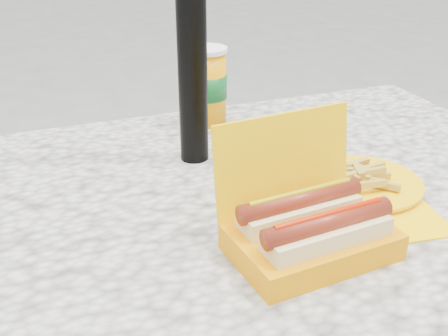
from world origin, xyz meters
name	(u,v)px	position (x,y,z in m)	size (l,w,h in m)	color
picnic_table	(226,256)	(0.00, 0.00, 0.64)	(1.20, 0.80, 0.75)	beige
hotdog_box	(310,227)	(0.05, -0.17, 0.79)	(0.22, 0.17, 0.17)	#FEBE00
fries_plate	(362,184)	(0.21, -0.05, 0.76)	(0.20, 0.27, 0.04)	#FFCA00
soda_cup	(207,86)	(0.08, 0.32, 0.83)	(0.08, 0.08, 0.16)	#FF9C00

